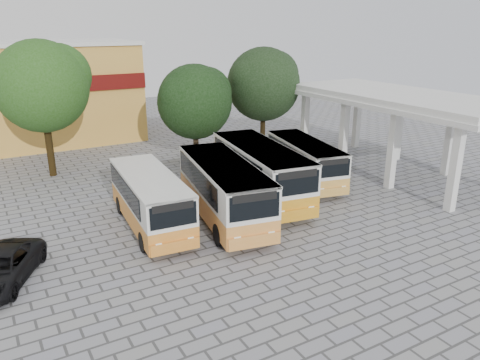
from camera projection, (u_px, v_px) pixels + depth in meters
ground at (306, 223)px, 23.86m from camera, size 90.00×90.00×0.00m
terminal_shelter at (400, 100)px, 30.54m from camera, size 6.80×15.80×5.40m
shophouse_block at (9, 94)px, 38.68m from camera, size 20.40×10.40×8.30m
bus_far_left at (150, 197)px, 22.92m from camera, size 2.89×7.77×2.74m
bus_centre_left at (224, 188)px, 23.74m from camera, size 3.99×8.84×3.06m
bus_centre_right at (261, 169)px, 26.51m from camera, size 3.92×9.09×3.16m
bus_far_right at (305, 159)px, 29.51m from camera, size 3.70×7.75×2.67m
tree_left at (42, 83)px, 29.51m from camera, size 6.13×5.84×8.83m
tree_middle at (195, 99)px, 32.78m from camera, size 5.51×5.25×7.09m
tree_right at (264, 82)px, 35.98m from camera, size 5.92×5.64×8.05m
parked_car at (1, 268)px, 18.22m from camera, size 4.05×5.07×1.28m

